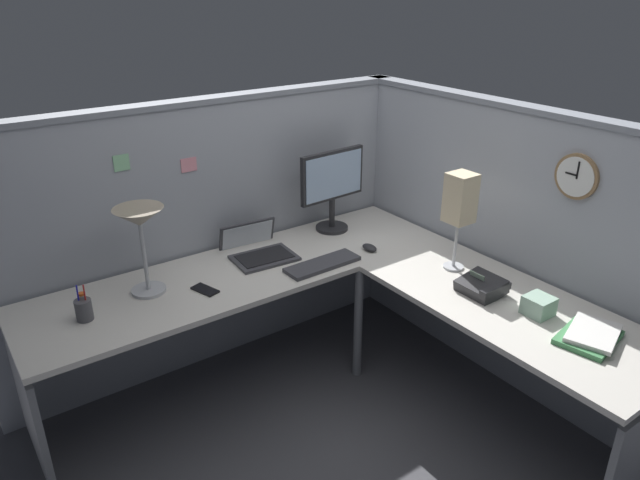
% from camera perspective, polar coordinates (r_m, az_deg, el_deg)
% --- Properties ---
extents(ground_plane, '(6.80, 6.80, 0.00)m').
position_cam_1_polar(ground_plane, '(3.42, 3.16, -15.07)').
color(ground_plane, '#47474C').
extents(cubicle_wall_back, '(2.57, 0.12, 1.58)m').
position_cam_1_polar(cubicle_wall_back, '(3.48, -10.29, 0.62)').
color(cubicle_wall_back, '#999EA8').
rests_on(cubicle_wall_back, ground).
extents(cubicle_wall_right, '(0.12, 2.37, 1.58)m').
position_cam_1_polar(cubicle_wall_right, '(3.40, 17.87, -0.78)').
color(cubicle_wall_right, '#999EA8').
rests_on(cubicle_wall_right, ground).
extents(desk, '(2.35, 2.15, 0.73)m').
position_cam_1_polar(desk, '(2.95, 1.78, -7.08)').
color(desk, beige).
rests_on(desk, ground).
extents(monitor, '(0.46, 0.20, 0.50)m').
position_cam_1_polar(monitor, '(3.54, 1.22, 5.42)').
color(monitor, '#232326').
rests_on(monitor, desk).
extents(laptop, '(0.37, 0.40, 0.22)m').
position_cam_1_polar(laptop, '(3.34, -6.17, -0.88)').
color(laptop, '#38383D').
rests_on(laptop, desk).
extents(keyboard, '(0.43, 0.15, 0.02)m').
position_cam_1_polar(keyboard, '(3.18, 0.25, -2.36)').
color(keyboard, '#38383D').
rests_on(keyboard, desk).
extents(computer_mouse, '(0.06, 0.10, 0.03)m').
position_cam_1_polar(computer_mouse, '(3.37, 4.84, -0.74)').
color(computer_mouse, '#232326').
rests_on(computer_mouse, desk).
extents(desk_lamp_dome, '(0.24, 0.24, 0.44)m').
position_cam_1_polar(desk_lamp_dome, '(2.90, -17.12, 1.48)').
color(desk_lamp_dome, '#B7BABF').
rests_on(desk_lamp_dome, desk).
extents(pen_cup, '(0.08, 0.08, 0.18)m').
position_cam_1_polar(pen_cup, '(2.89, -21.99, -6.28)').
color(pen_cup, '#4C4C51').
rests_on(pen_cup, desk).
extents(cell_phone, '(0.11, 0.16, 0.01)m').
position_cam_1_polar(cell_phone, '(2.99, -11.12, -4.77)').
color(cell_phone, black).
rests_on(cell_phone, desk).
extents(office_phone, '(0.19, 0.21, 0.11)m').
position_cam_1_polar(office_phone, '(3.01, 15.52, -4.41)').
color(office_phone, '#232326').
rests_on(office_phone, desk).
extents(book_stack, '(0.33, 0.27, 0.04)m').
position_cam_1_polar(book_stack, '(2.81, 24.80, -8.43)').
color(book_stack, '#3F7F4C').
rests_on(book_stack, desk).
extents(desk_lamp_paper, '(0.13, 0.13, 0.53)m').
position_cam_1_polar(desk_lamp_paper, '(3.09, 13.47, 3.72)').
color(desk_lamp_paper, '#B7BABF').
rests_on(desk_lamp_paper, desk).
extents(tissue_box, '(0.12, 0.12, 0.09)m').
position_cam_1_polar(tissue_box, '(2.91, 20.49, -6.00)').
color(tissue_box, '#8CAD99').
rests_on(tissue_box, desk).
extents(wall_clock, '(0.04, 0.22, 0.22)m').
position_cam_1_polar(wall_clock, '(3.00, 23.72, 5.69)').
color(wall_clock, olive).
extents(pinned_note_leftmost, '(0.09, 0.00, 0.08)m').
position_cam_1_polar(pinned_note_leftmost, '(3.23, -12.64, 7.15)').
color(pinned_note_leftmost, pink).
extents(pinned_note_middle, '(0.08, 0.00, 0.08)m').
position_cam_1_polar(pinned_note_middle, '(3.10, -18.75, 7.12)').
color(pinned_note_middle, '#8CCC99').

